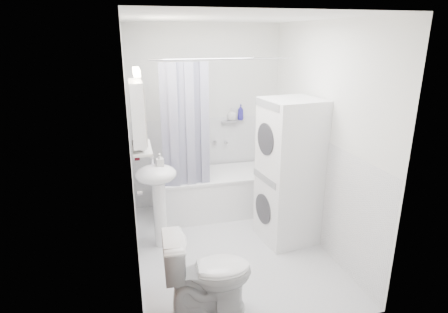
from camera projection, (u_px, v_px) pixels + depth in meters
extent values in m
plane|color=silver|center=(231.00, 248.00, 4.15)|extent=(2.60, 2.60, 0.00)
plane|color=silver|center=(205.00, 118.00, 4.98)|extent=(2.00, 0.00, 2.00)
plane|color=silver|center=(283.00, 195.00, 2.59)|extent=(2.00, 0.00, 2.00)
plane|color=silver|center=(130.00, 151.00, 3.54)|extent=(0.00, 2.60, 2.60)
plane|color=silver|center=(321.00, 138.00, 4.02)|extent=(0.00, 2.60, 2.60)
plane|color=white|center=(233.00, 18.00, 3.41)|extent=(2.60, 2.60, 0.00)
plane|color=white|center=(206.00, 161.00, 5.15)|extent=(1.98, 0.00, 1.98)
plane|color=white|center=(136.00, 209.00, 3.73)|extent=(0.00, 2.58, 2.58)
plane|color=white|center=(316.00, 189.00, 4.20)|extent=(0.00, 2.58, 2.58)
plane|color=brown|center=(138.00, 210.00, 2.80)|extent=(0.00, 2.00, 2.00)
cylinder|color=silver|center=(140.00, 193.00, 3.11)|extent=(0.04, 0.04, 0.04)
cube|color=white|center=(217.00, 194.00, 4.94)|extent=(1.41, 0.66, 0.52)
cube|color=white|center=(217.00, 174.00, 4.85)|extent=(1.43, 0.68, 0.03)
cube|color=silver|center=(217.00, 182.00, 4.89)|extent=(1.23, 0.48, 0.20)
cylinder|color=silver|center=(225.00, 142.00, 5.10)|extent=(0.04, 0.12, 0.04)
cylinder|color=silver|center=(222.00, 59.00, 4.14)|extent=(1.61, 0.02, 0.02)
cube|color=#131443|center=(166.00, 128.00, 4.22)|extent=(0.10, 0.02, 1.45)
cube|color=#131443|center=(174.00, 128.00, 4.24)|extent=(0.10, 0.02, 1.45)
cube|color=#131443|center=(182.00, 127.00, 4.26)|extent=(0.10, 0.02, 1.45)
cube|color=#131443|center=(190.00, 127.00, 4.28)|extent=(0.10, 0.02, 1.45)
cube|color=#131443|center=(198.00, 126.00, 4.30)|extent=(0.10, 0.02, 1.45)
cube|color=#131443|center=(205.00, 126.00, 4.32)|extent=(0.10, 0.02, 1.45)
ellipsoid|color=white|center=(156.00, 174.00, 3.95)|extent=(0.44, 0.37, 0.20)
cylinder|color=white|center=(160.00, 215.00, 4.10)|extent=(0.14, 0.14, 0.75)
cylinder|color=silver|center=(152.00, 160.00, 4.03)|extent=(0.03, 0.03, 0.14)
cylinder|color=silver|center=(152.00, 156.00, 3.98)|extent=(0.02, 0.10, 0.02)
cube|color=white|center=(137.00, 113.00, 3.55)|extent=(0.12, 0.50, 0.60)
cube|color=white|center=(144.00, 112.00, 3.56)|extent=(0.01, 0.47, 0.57)
cube|color=#FFEABF|center=(136.00, 72.00, 3.44)|extent=(0.06, 0.45, 0.06)
cube|color=silver|center=(142.00, 148.00, 3.66)|extent=(0.18, 0.54, 0.02)
cube|color=silver|center=(229.00, 121.00, 5.01)|extent=(0.22, 0.06, 0.02)
cube|color=#52101F|center=(134.00, 121.00, 3.81)|extent=(0.05, 0.32, 0.75)
cube|color=#52101F|center=(135.00, 87.00, 3.71)|extent=(0.03, 0.28, 0.08)
cylinder|color=silver|center=(130.00, 83.00, 3.69)|extent=(0.02, 0.04, 0.02)
cube|color=white|center=(287.00, 205.00, 4.25)|extent=(0.64, 0.64, 0.81)
cylinder|color=#2D2D33|center=(263.00, 209.00, 4.19)|extent=(0.06, 0.34, 0.34)
cube|color=gray|center=(264.00, 179.00, 4.07)|extent=(0.07, 0.51, 0.08)
cube|color=white|center=(291.00, 137.00, 4.00)|extent=(0.64, 0.64, 0.81)
cylinder|color=#2D2D33|center=(266.00, 139.00, 3.93)|extent=(0.06, 0.34, 0.34)
cube|color=gray|center=(267.00, 105.00, 3.82)|extent=(0.07, 0.51, 0.08)
imported|color=white|center=(208.00, 273.00, 3.11)|extent=(0.76, 0.45, 0.73)
imported|color=gray|center=(160.00, 165.00, 3.92)|extent=(0.08, 0.17, 0.08)
imported|color=gray|center=(142.00, 147.00, 3.51)|extent=(0.07, 0.18, 0.07)
imported|color=gray|center=(141.00, 138.00, 3.75)|extent=(0.10, 0.09, 0.10)
imported|color=gray|center=(232.00, 116.00, 5.00)|extent=(0.13, 0.17, 0.13)
imported|color=navy|center=(241.00, 117.00, 5.04)|extent=(0.08, 0.21, 0.08)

